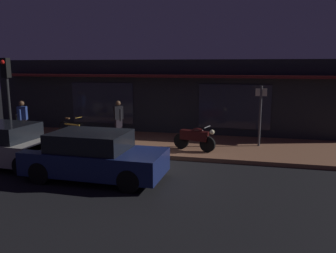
# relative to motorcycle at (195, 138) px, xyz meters

# --- Properties ---
(ground_plane) EXTENTS (60.00, 60.00, 0.00)m
(ground_plane) POSITION_rel_motorcycle_xyz_m (-1.90, -1.98, -0.65)
(ground_plane) COLOR black
(sidewalk_slab) EXTENTS (18.00, 4.00, 0.15)m
(sidewalk_slab) POSITION_rel_motorcycle_xyz_m (-1.90, 1.02, -0.57)
(sidewalk_slab) COLOR brown
(sidewalk_slab) RESTS_ON ground_plane
(storefront_building) EXTENTS (18.00, 3.30, 3.60)m
(storefront_building) POSITION_rel_motorcycle_xyz_m (-1.90, 4.41, 1.16)
(storefront_building) COLOR black
(storefront_building) RESTS_ON ground_plane
(motorcycle) EXTENTS (1.66, 0.71, 0.97)m
(motorcycle) POSITION_rel_motorcycle_xyz_m (0.00, 0.00, 0.00)
(motorcycle) COLOR black
(motorcycle) RESTS_ON sidewalk_slab
(bicycle_parked) EXTENTS (1.61, 0.55, 0.91)m
(bicycle_parked) POSITION_rel_motorcycle_xyz_m (-5.81, 1.22, -0.14)
(bicycle_parked) COLOR black
(bicycle_parked) RESTS_ON sidewalk_slab
(person_photographer) EXTENTS (0.42, 0.61, 1.67)m
(person_photographer) POSITION_rel_motorcycle_xyz_m (-7.65, 0.31, 0.38)
(person_photographer) COLOR #28232D
(person_photographer) RESTS_ON sidewalk_slab
(person_bystander) EXTENTS (0.47, 0.51, 1.67)m
(person_bystander) POSITION_rel_motorcycle_xyz_m (-3.62, 1.38, 0.38)
(person_bystander) COLOR #28232D
(person_bystander) RESTS_ON sidewalk_slab
(sign_post) EXTENTS (0.44, 0.09, 2.40)m
(sign_post) POSITION_rel_motorcycle_xyz_m (2.38, 1.33, 0.86)
(sign_post) COLOR #47474C
(sign_post) RESTS_ON sidewalk_slab
(trash_bin) EXTENTS (0.48, 0.48, 0.93)m
(trash_bin) POSITION_rel_motorcycle_xyz_m (-8.35, 1.13, -0.03)
(trash_bin) COLOR #2D4C33
(trash_bin) RESTS_ON sidewalk_slab
(traffic_light_pole) EXTENTS (0.24, 0.33, 3.60)m
(traffic_light_pole) POSITION_rel_motorcycle_xyz_m (-6.61, -1.79, 1.83)
(traffic_light_pole) COLOR black
(traffic_light_pole) RESTS_ON ground_plane
(parked_car_near) EXTENTS (4.22, 2.06, 1.42)m
(parked_car_near) POSITION_rel_motorcycle_xyz_m (-6.04, -2.88, 0.06)
(parked_car_near) COLOR black
(parked_car_near) RESTS_ON ground_plane
(parked_car_far) EXTENTS (4.14, 1.85, 1.42)m
(parked_car_far) POSITION_rel_motorcycle_xyz_m (-2.48, -3.47, 0.06)
(parked_car_far) COLOR black
(parked_car_far) RESTS_ON ground_plane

